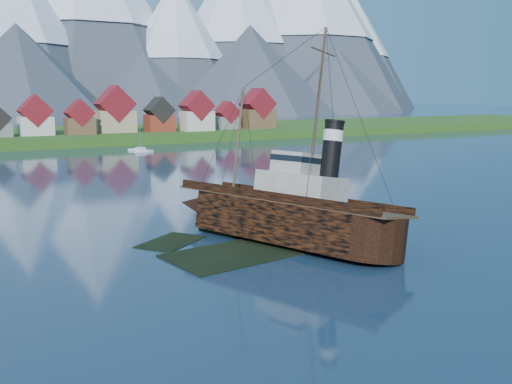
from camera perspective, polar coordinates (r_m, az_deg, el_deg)
ground at (r=65.98m, az=0.73°, el=-5.23°), size 1400.00×1400.00×0.00m
shoal at (r=68.73m, az=1.12°, el=-4.92°), size 31.71×21.24×1.14m
shore_bank at (r=228.10m, az=-21.15°, el=4.85°), size 600.00×80.00×3.20m
seawall at (r=190.68m, az=-19.50°, el=4.10°), size 600.00×2.50×2.00m
tugboat_wreck at (r=67.70m, az=2.07°, el=-2.00°), size 7.66×33.00×26.15m
sailboat_e at (r=175.04m, az=-11.47°, el=4.08°), size 5.65×9.29×10.58m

